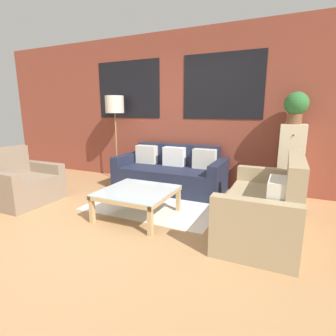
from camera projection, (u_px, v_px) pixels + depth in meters
ground_plane at (90, 230)px, 3.13m from camera, size 16.00×16.00×0.00m
wall_back_brick at (172, 110)px, 4.99m from camera, size 8.40×0.09×2.80m
rug at (158, 202)px, 4.07m from camera, size 1.90×1.50×0.00m
couch_dark at (171, 173)px, 4.73m from camera, size 1.93×0.88×0.78m
settee_vintage at (266, 208)px, 2.99m from camera, size 0.80×1.58×0.92m
armchair_corner at (22, 185)px, 4.03m from camera, size 0.80×0.91×0.84m
coffee_table at (137, 194)px, 3.46m from camera, size 0.91×0.91×0.37m
floor_lamp at (115, 108)px, 5.11m from camera, size 0.36×0.36×1.67m
drawer_cabinet at (290, 163)px, 4.06m from camera, size 0.36×0.41×1.20m
potted_plant at (296, 105)px, 3.87m from camera, size 0.34×0.34×0.47m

